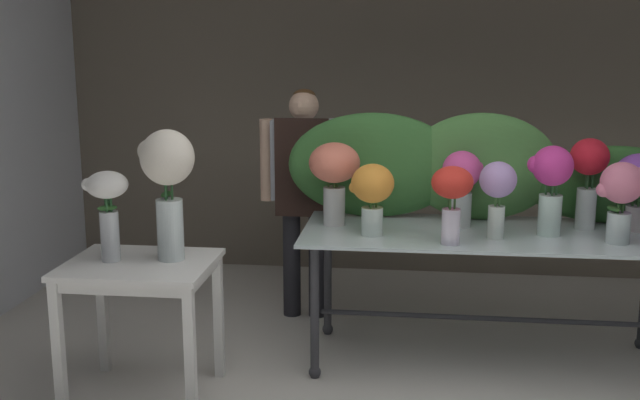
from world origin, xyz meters
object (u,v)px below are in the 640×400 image
(vase_rosy_roses, at_px, (622,193))
(vase_violet_hydrangea, at_px, (640,181))
(vase_cream_lisianthus_tall, at_px, (168,177))
(vase_coral_peonies, at_px, (335,171))
(vase_magenta_dahlias, at_px, (551,182))
(florist, at_px, (304,179))
(vase_scarlet_snapdragons, at_px, (452,193))
(vase_fuchsia_stock, at_px, (462,182))
(vase_crimson_tulips, at_px, (588,173))
(side_table_white, at_px, (140,280))
(display_table_glass, at_px, (490,251))
(vase_white_roses_tall, at_px, (108,204))
(vase_sunset_ranunculus, at_px, (373,191))
(vase_lilac_freesia, at_px, (498,189))

(vase_rosy_roses, height_order, vase_violet_hydrangea, vase_violet_hydrangea)
(vase_cream_lisianthus_tall, bearing_deg, vase_coral_peonies, 39.28)
(vase_rosy_roses, height_order, vase_magenta_dahlias, vase_magenta_dahlias)
(florist, distance_m, vase_cream_lisianthus_tall, 1.36)
(vase_scarlet_snapdragons, relative_size, vase_fuchsia_stock, 0.94)
(vase_rosy_roses, distance_m, vase_crimson_tulips, 0.33)
(side_table_white, xyz_separation_m, vase_crimson_tulips, (2.40, 0.79, 0.48))
(side_table_white, relative_size, vase_cream_lisianthus_tall, 1.11)
(vase_magenta_dahlias, bearing_deg, display_table_glass, 173.61)
(vase_white_roses_tall, bearing_deg, vase_sunset_ranunculus, 20.44)
(vase_crimson_tulips, height_order, vase_cream_lisianthus_tall, vase_cream_lisianthus_tall)
(vase_rosy_roses, xyz_separation_m, vase_white_roses_tall, (-2.66, -0.49, -0.02))
(display_table_glass, height_order, vase_scarlet_snapdragons, vase_scarlet_snapdragons)
(vase_violet_hydrangea, bearing_deg, vase_coral_peonies, -177.52)
(florist, distance_m, vase_sunset_ranunculus, 0.95)
(vase_fuchsia_stock, bearing_deg, vase_lilac_freesia, -56.16)
(florist, xyz_separation_m, vase_white_roses_tall, (-0.83, -1.30, 0.08))
(florist, relative_size, vase_coral_peonies, 3.17)
(vase_violet_hydrangea, height_order, vase_coral_peonies, vase_coral_peonies)
(vase_crimson_tulips, relative_size, vase_coral_peonies, 1.08)
(vase_rosy_roses, distance_m, vase_white_roses_tall, 2.70)
(vase_crimson_tulips, bearing_deg, vase_magenta_dahlias, -143.57)
(vase_lilac_freesia, height_order, vase_white_roses_tall, vase_lilac_freesia)
(vase_cream_lisianthus_tall, bearing_deg, vase_fuchsia_stock, 24.64)
(vase_scarlet_snapdragons, xyz_separation_m, vase_cream_lisianthus_tall, (-1.46, -0.29, 0.11))
(florist, height_order, vase_sunset_ranunculus, florist)
(vase_magenta_dahlias, xyz_separation_m, vase_lilac_freesia, (-0.30, -0.11, -0.03))
(florist, height_order, vase_coral_peonies, florist)
(vase_scarlet_snapdragons, distance_m, vase_fuchsia_stock, 0.43)
(vase_lilac_freesia, bearing_deg, vase_magenta_dahlias, 20.16)
(vase_cream_lisianthus_tall, bearing_deg, vase_lilac_freesia, 14.48)
(vase_sunset_ranunculus, bearing_deg, side_table_white, -157.19)
(florist, xyz_separation_m, vase_magenta_dahlias, (1.48, -0.68, 0.14))
(display_table_glass, xyz_separation_m, vase_violet_hydrangea, (0.83, 0.14, 0.40))
(vase_white_roses_tall, relative_size, vase_cream_lisianthus_tall, 0.69)
(vase_scarlet_snapdragons, bearing_deg, vase_crimson_tulips, 29.11)
(vase_rosy_roses, bearing_deg, vase_lilac_freesia, 178.31)
(vase_crimson_tulips, distance_m, vase_coral_peonies, 1.45)
(vase_crimson_tulips, distance_m, vase_cream_lisianthus_tall, 2.37)
(display_table_glass, relative_size, vase_fuchsia_stock, 4.81)
(vase_magenta_dahlias, distance_m, vase_violet_hydrangea, 0.55)
(vase_scarlet_snapdragons, height_order, vase_cream_lisianthus_tall, vase_cream_lisianthus_tall)
(vase_rosy_roses, xyz_separation_m, vase_coral_peonies, (-1.56, 0.23, 0.05))
(florist, distance_m, vase_lilac_freesia, 1.42)
(vase_rosy_roses, relative_size, vase_magenta_dahlias, 0.87)
(vase_crimson_tulips, height_order, vase_sunset_ranunculus, vase_crimson_tulips)
(vase_cream_lisianthus_tall, bearing_deg, vase_magenta_dahlias, 15.35)
(vase_magenta_dahlias, bearing_deg, vase_crimson_tulips, 36.43)
(side_table_white, bearing_deg, vase_violet_hydrangea, 16.41)
(display_table_glass, bearing_deg, vase_scarlet_snapdragons, -129.51)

